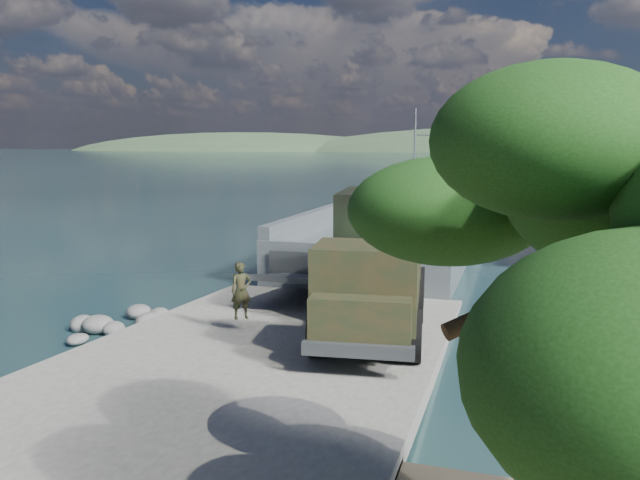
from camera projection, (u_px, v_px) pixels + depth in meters
The scene contains 8 objects.
ground at pixel (273, 354), 18.96m from camera, with size 1400.00×1400.00×0.00m, color #173139.
boat_ramp at pixel (260, 357), 17.98m from camera, with size 10.00×18.00×0.50m, color slate.
shoreline_rocks at pixel (109, 332), 21.25m from camera, with size 3.20×5.60×0.90m, color #585856, non-canonical shape.
distant_headlands at pixel (568, 152), 533.00m from camera, with size 1000.00×240.00×48.00m, color #3C5A38, non-canonical shape.
pier at pixel (635, 236), 32.63m from camera, with size 6.40×44.00×6.10m.
landing_craft at pixel (406, 233), 39.35m from camera, with size 8.64×33.12×9.81m.
military_truck at pixel (376, 261), 19.97m from camera, with size 3.97×9.49×4.27m.
soldier at pixel (241, 303), 19.58m from camera, with size 0.66×0.43×1.80m, color black.
Camera 1 is at (6.76, -16.97, 6.33)m, focal length 35.00 mm.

